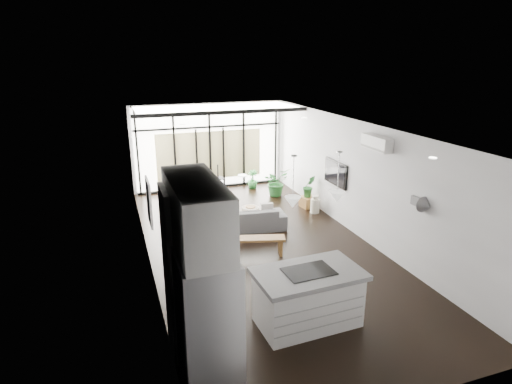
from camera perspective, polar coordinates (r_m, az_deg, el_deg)
floor at (r=10.04m, az=0.56°, el=-7.31°), size 5.00×10.00×0.00m
ceiling at (r=9.20m, az=0.62°, el=8.67°), size 5.00×10.00×0.00m
wall_left at (r=9.04m, az=-14.51°, el=-1.24°), size 0.02×10.00×2.80m
wall_right at (r=10.60m, az=13.43°, el=1.66°), size 0.02×10.00×2.80m
wall_back at (r=14.19m, az=-6.26°, el=6.10°), size 5.00×0.02×2.80m
wall_front at (r=5.50m, az=19.02°, el=-14.69°), size 5.00×0.02×2.80m
glazing at (r=14.07m, az=-6.15°, el=6.00°), size 5.00×0.20×2.80m
skylight at (r=13.01m, az=-5.44°, el=11.17°), size 4.70×1.90×0.06m
neighbour_building at (r=14.20m, az=-6.17°, el=4.87°), size 3.50×0.02×1.60m
island at (r=7.26m, az=6.90°, el=-13.79°), size 1.79×1.11×0.95m
cooktop at (r=7.02m, az=7.04°, el=-10.44°), size 0.82×0.57×0.01m
fridge at (r=5.84m, az=-6.36°, el=-16.95°), size 0.73×0.92×1.89m
appliance_column at (r=6.32m, az=-8.86°, el=-10.52°), size 0.67×0.70×2.58m
upper_cabinets at (r=5.49m, az=-7.97°, el=-2.81°), size 0.62×1.75×0.86m
pendant_left at (r=6.86m, az=4.92°, el=-1.37°), size 0.26×0.26×0.18m
pendant_right at (r=7.21m, az=10.75°, el=-0.66°), size 0.26×0.26×0.18m
sofa at (r=10.86m, az=-1.19°, el=-3.13°), size 1.99×0.78×0.76m
console_bench at (r=9.58m, az=-0.02°, el=-7.22°), size 1.33×0.65×0.41m
pouf at (r=11.50m, az=-0.73°, el=-2.92°), size 0.55×0.55×0.38m
crate at (r=12.60m, az=7.00°, el=-1.32°), size 0.46×0.46×0.31m
plant_tall at (r=13.50m, az=2.68°, el=0.93°), size 1.05×1.10×0.68m
plant_med at (r=14.26m, az=-0.47°, el=1.18°), size 0.65×0.71×0.35m
plant_crate at (r=12.51m, az=7.05°, el=-0.02°), size 0.42×0.68×0.29m
milk_can at (r=12.14m, az=7.88°, el=-1.63°), size 0.27×0.27×0.51m
bistro_set at (r=13.71m, az=-7.18°, el=1.32°), size 1.74×0.92×0.79m
tv at (r=11.43m, az=10.58°, el=2.50°), size 0.05×1.10×0.65m
ac_unit at (r=9.65m, az=15.79°, el=6.32°), size 0.22×0.90×0.30m
framed_art at (r=8.52m, az=-14.08°, el=-1.31°), size 0.04×0.70×0.90m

